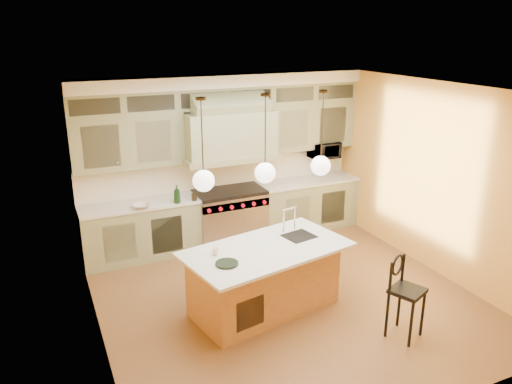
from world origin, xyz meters
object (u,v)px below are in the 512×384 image
range (230,216)px  counter_stool (405,292)px  kitchen_island (265,277)px  microwave (324,150)px

range → counter_stool: (0.89, -3.52, 0.11)m
kitchen_island → microwave: 3.48m
range → microwave: bearing=3.1°
counter_stool → kitchen_island: bearing=112.4°
kitchen_island → counter_stool: size_ratio=2.21×
counter_stool → microwave: (1.06, 3.62, 0.86)m
range → kitchen_island: bearing=-99.8°
range → kitchen_island: (-0.39, -2.27, -0.01)m
kitchen_island → microwave: bearing=34.3°
microwave → range: bearing=-176.9°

